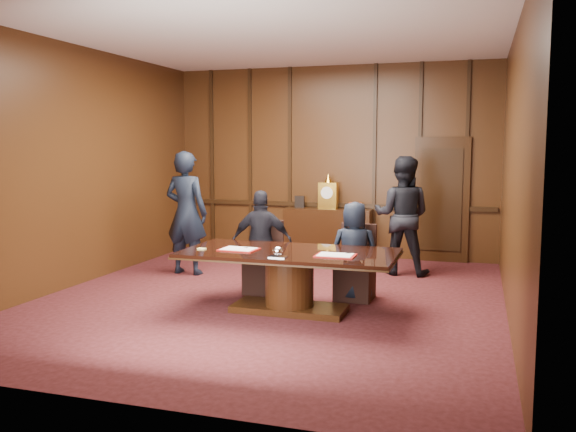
# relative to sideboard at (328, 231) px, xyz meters

# --- Properties ---
(room) EXTENTS (7.00, 7.04, 3.50)m
(room) POSITION_rel_sideboard_xyz_m (0.07, -3.12, 1.24)
(room) COLOR black
(room) RESTS_ON ground
(sideboard) EXTENTS (1.60, 0.45, 1.54)m
(sideboard) POSITION_rel_sideboard_xyz_m (0.00, 0.00, 0.00)
(sideboard) COLOR black
(sideboard) RESTS_ON ground
(conference_table) EXTENTS (2.62, 1.32, 0.76)m
(conference_table) POSITION_rel_sideboard_xyz_m (0.43, -3.76, 0.02)
(conference_table) COLOR black
(conference_table) RESTS_ON ground
(folder_left) EXTENTS (0.48, 0.35, 0.02)m
(folder_left) POSITION_rel_sideboard_xyz_m (-0.20, -3.87, 0.28)
(folder_left) COLOR #9C120E
(folder_left) RESTS_ON conference_table
(folder_right) EXTENTS (0.46, 0.33, 0.02)m
(folder_right) POSITION_rel_sideboard_xyz_m (1.04, -3.92, 0.28)
(folder_right) COLOR #9C120E
(folder_right) RESTS_ON conference_table
(inkstand) EXTENTS (0.20, 0.14, 0.12)m
(inkstand) POSITION_rel_sideboard_xyz_m (0.43, -4.21, 0.33)
(inkstand) COLOR white
(inkstand) RESTS_ON conference_table
(notepad) EXTENTS (0.10, 0.07, 0.01)m
(notepad) POSITION_rel_sideboard_xyz_m (-0.65, -3.97, 0.28)
(notepad) COLOR #E8D771
(notepad) RESTS_ON conference_table
(chair_left) EXTENTS (0.51, 0.51, 0.99)m
(chair_left) POSITION_rel_sideboard_xyz_m (-0.22, -2.88, -0.19)
(chair_left) COLOR black
(chair_left) RESTS_ON ground
(chair_right) EXTENTS (0.50, 0.50, 0.99)m
(chair_right) POSITION_rel_sideboard_xyz_m (1.08, -2.88, -0.19)
(chair_right) COLOR black
(chair_right) RESTS_ON ground
(signatory_left) EXTENTS (0.90, 0.52, 1.44)m
(signatory_left) POSITION_rel_sideboard_xyz_m (-0.22, -2.96, 0.23)
(signatory_left) COLOR black
(signatory_left) RESTS_ON ground
(signatory_right) EXTENTS (0.69, 0.49, 1.32)m
(signatory_right) POSITION_rel_sideboard_xyz_m (1.08, -2.96, 0.17)
(signatory_right) COLOR black
(signatory_right) RESTS_ON ground
(witness_left) EXTENTS (0.75, 0.52, 1.96)m
(witness_left) POSITION_rel_sideboard_xyz_m (-1.81, -2.09, 0.50)
(witness_left) COLOR black
(witness_left) RESTS_ON ground
(witness_right) EXTENTS (0.94, 0.75, 1.88)m
(witness_right) POSITION_rel_sideboard_xyz_m (1.47, -1.09, 0.46)
(witness_right) COLOR black
(witness_right) RESTS_ON ground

